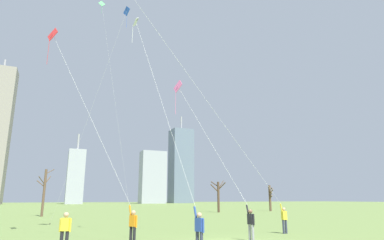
# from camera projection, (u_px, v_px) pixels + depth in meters

# --- Properties ---
(kite_flyer_midfield_right_white) EXTENTS (2.06, 7.09, 14.02)m
(kite_flyer_midfield_right_white) POSITION_uv_depth(u_px,v_px,m) (188.00, 194.00, 14.54)
(kite_flyer_midfield_right_white) COLOR #33384C
(kite_flyer_midfield_right_white) RESTS_ON ground
(kite_flyer_foreground_left_pink) EXTENTS (3.05, 5.03, 10.16)m
(kite_flyer_foreground_left_pink) POSITION_uv_depth(u_px,v_px,m) (236.00, 195.00, 18.24)
(kite_flyer_foreground_left_pink) COLOR gray
(kite_flyer_foreground_left_pink) RESTS_ON ground
(kite_flyer_midfield_center_red) EXTENTS (5.17, 4.76, 12.82)m
(kite_flyer_midfield_center_red) POSITION_uv_depth(u_px,v_px,m) (116.00, 184.00, 16.87)
(kite_flyer_midfield_center_red) COLOR black
(kite_flyer_midfield_center_red) RESTS_ON ground
(kite_flyer_foreground_right_teal) EXTENTS (12.88, 2.23, 18.57)m
(kite_flyer_foreground_right_teal) POSITION_uv_depth(u_px,v_px,m) (250.00, 168.00, 21.36)
(kite_flyer_foreground_right_teal) COLOR #33384C
(kite_flyer_foreground_right_teal) RESTS_ON ground
(bystander_watching_nearby) EXTENTS (0.48, 0.31, 1.62)m
(bystander_watching_nearby) POSITION_uv_depth(u_px,v_px,m) (65.00, 230.00, 13.83)
(bystander_watching_nearby) COLOR black
(bystander_watching_nearby) RESTS_ON ground
(distant_kite_high_overhead_blue) EXTENTS (4.94, 6.12, 19.09)m
(distant_kite_high_overhead_blue) POSITION_uv_depth(u_px,v_px,m) (118.00, 35.00, 29.35)
(distant_kite_high_overhead_blue) COLOR blue
(distant_kite_high_overhead_blue) RESTS_ON ground
(distant_kite_low_near_trees_green) EXTENTS (5.27, 0.88, 25.63)m
(distant_kite_low_near_trees_green) POSITION_uv_depth(u_px,v_px,m) (106.00, 34.00, 39.18)
(distant_kite_low_near_trees_green) COLOR green
(distant_kite_low_near_trees_green) RESTS_ON ground
(bare_tree_rightmost) EXTENTS (2.61, 2.96, 5.20)m
(bare_tree_rightmost) POSITION_uv_depth(u_px,v_px,m) (218.00, 194.00, 54.12)
(bare_tree_rightmost) COLOR #4C3828
(bare_tree_rightmost) RESTS_ON ground
(bare_tree_leftmost) EXTENTS (2.03, 2.85, 6.06)m
(bare_tree_leftmost) POSITION_uv_depth(u_px,v_px,m) (44.00, 191.00, 41.65)
(bare_tree_leftmost) COLOR brown
(bare_tree_leftmost) RESTS_ON ground
(bare_tree_center) EXTENTS (0.67, 1.46, 4.54)m
(bare_tree_center) POSITION_uv_depth(u_px,v_px,m) (270.00, 197.00, 59.04)
(bare_tree_center) COLOR brown
(bare_tree_center) RESTS_ON ground
(skyline_mid_tower_right) EXTENTS (6.80, 5.52, 29.08)m
(skyline_mid_tower_right) POSITION_uv_depth(u_px,v_px,m) (75.00, 176.00, 135.61)
(skyline_mid_tower_right) COLOR #9EA3AD
(skyline_mid_tower_right) RESTS_ON ground
(skyline_slender_spire) EXTENTS (11.50, 7.37, 23.83)m
(skyline_slender_spire) POSITION_uv_depth(u_px,v_px,m) (153.00, 177.00, 151.99)
(skyline_slender_spire) COLOR #9EA3AD
(skyline_slender_spire) RESTS_ON ground
(skyline_short_annex) EXTENTS (10.69, 10.16, 44.74)m
(skyline_short_annex) POSITION_uv_depth(u_px,v_px,m) (181.00, 166.00, 168.61)
(skyline_short_annex) COLOR slate
(skyline_short_annex) RESTS_ON ground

